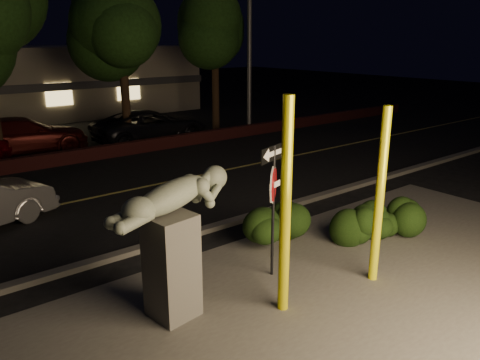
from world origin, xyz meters
The scene contains 18 objects.
ground centered at (0.00, 10.00, 0.00)m, with size 90.00×90.00×0.00m, color black.
patio centered at (0.00, -1.00, 0.01)m, with size 14.00×6.00×0.02m, color #4C4944.
road centered at (0.00, 7.00, 0.01)m, with size 80.00×8.00×0.01m, color black.
lane_marking centered at (0.00, 7.00, 0.02)m, with size 80.00×0.12×0.01m, color #AD9E45.
curb centered at (0.00, 2.90, 0.06)m, with size 80.00×0.25×0.12m, color #4C4944.
brick_wall centered at (0.00, 11.30, 0.25)m, with size 40.00×0.35×0.50m, color #421516.
parking_lot centered at (0.00, 17.00, 0.01)m, with size 40.00×12.00×0.01m, color black.
tree_far_c centered at (2.50, 12.80, 5.66)m, with size 4.80×4.80×7.84m.
tree_far_d centered at (7.50, 13.30, 5.42)m, with size 4.40×4.40×7.42m.
yellow_pole_left centered at (-1.06, -0.67, 1.82)m, with size 0.18×0.18×3.65m, color yellow.
yellow_pole_right centered at (1.00, -0.99, 1.67)m, with size 0.17×0.17×3.34m, color #FFFB11.
signpost centered at (-0.41, 0.33, 1.85)m, with size 0.85×0.30×2.60m.
sculpture centered at (-2.58, 0.33, 1.48)m, with size 2.26×0.86×2.41m.
hedge_center centered at (0.51, 1.50, 0.50)m, with size 1.90×0.89×0.99m, color black.
hedge_right centered at (2.42, 0.34, 0.59)m, with size 1.79×0.96×1.17m, color black.
hedge_far_right centered at (3.08, -0.11, 0.47)m, with size 1.37×0.85×0.95m, color black.
parked_car_darkred centered at (-1.42, 14.12, 0.72)m, with size 2.03×4.99×1.45m, color #430E0C.
parked_car_dark centered at (3.66, 12.94, 0.71)m, with size 2.36×5.12×1.42m, color black.
Camera 1 is at (-5.99, -5.74, 4.45)m, focal length 35.00 mm.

